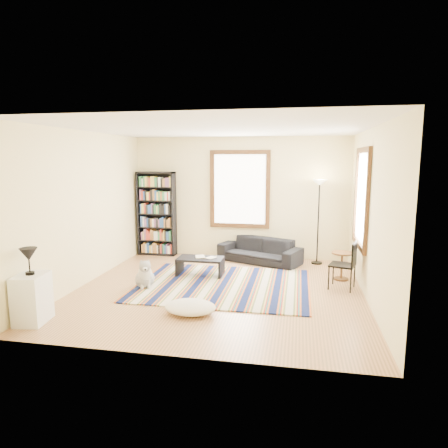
% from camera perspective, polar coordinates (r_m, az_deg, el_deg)
% --- Properties ---
extents(floor, '(5.00, 5.00, 0.10)m').
position_cam_1_polar(floor, '(7.22, -0.75, -9.68)').
color(floor, tan).
rests_on(floor, ground).
extents(ceiling, '(5.00, 5.00, 0.10)m').
position_cam_1_polar(ceiling, '(6.85, -0.80, 13.92)').
color(ceiling, white).
rests_on(ceiling, floor).
extents(wall_back, '(5.00, 0.10, 2.80)m').
position_cam_1_polar(wall_back, '(9.38, 2.33, 3.78)').
color(wall_back, beige).
rests_on(wall_back, floor).
extents(wall_front, '(5.00, 0.10, 2.80)m').
position_cam_1_polar(wall_front, '(4.45, -7.32, -2.38)').
color(wall_front, beige).
rests_on(wall_front, floor).
extents(wall_left, '(0.10, 5.00, 2.80)m').
position_cam_1_polar(wall_left, '(7.80, -19.47, 2.15)').
color(wall_left, beige).
rests_on(wall_left, floor).
extents(wall_right, '(0.10, 5.00, 2.80)m').
position_cam_1_polar(wall_right, '(6.86, 20.61, 1.18)').
color(wall_right, beige).
rests_on(wall_right, floor).
extents(window_back, '(1.20, 0.06, 1.60)m').
position_cam_1_polar(window_back, '(9.29, 2.27, 4.97)').
color(window_back, white).
rests_on(window_back, wall_back).
extents(window_right, '(0.06, 1.20, 1.60)m').
position_cam_1_polar(window_right, '(7.61, 19.09, 3.52)').
color(window_right, white).
rests_on(window_right, wall_right).
extents(rug, '(3.11, 2.49, 0.02)m').
position_cam_1_polar(rug, '(7.41, -0.08, -8.68)').
color(rug, '#0C153E').
rests_on(rug, floor).
extents(sofa, '(1.98, 1.37, 0.54)m').
position_cam_1_polar(sofa, '(9.01, 5.10, -3.76)').
color(sofa, black).
rests_on(sofa, floor).
extents(bookshelf, '(0.90, 0.30, 2.00)m').
position_cam_1_polar(bookshelf, '(9.70, -9.58, 1.46)').
color(bookshelf, black).
rests_on(bookshelf, floor).
extents(coffee_table, '(0.98, 0.66, 0.36)m').
position_cam_1_polar(coffee_table, '(7.99, -3.39, -6.09)').
color(coffee_table, black).
rests_on(coffee_table, floor).
extents(book_a, '(0.29, 0.25, 0.02)m').
position_cam_1_polar(book_a, '(7.97, -4.10, -4.72)').
color(book_a, beige).
rests_on(book_a, coffee_table).
extents(book_b, '(0.22, 0.25, 0.02)m').
position_cam_1_polar(book_b, '(7.96, -2.26, -4.75)').
color(book_b, beige).
rests_on(book_b, coffee_table).
extents(floor_cushion, '(0.80, 0.61, 0.20)m').
position_cam_1_polar(floor_cushion, '(6.13, -4.84, -11.74)').
color(floor_cushion, white).
rests_on(floor_cushion, floor).
extents(floor_lamp, '(0.33, 0.33, 1.86)m').
position_cam_1_polar(floor_lamp, '(8.96, 13.31, 0.25)').
color(floor_lamp, black).
rests_on(floor_lamp, floor).
extents(side_table, '(0.43, 0.43, 0.54)m').
position_cam_1_polar(side_table, '(8.00, 16.46, -5.77)').
color(side_table, '#492B12').
rests_on(side_table, floor).
extents(folding_chair, '(0.52, 0.50, 0.86)m').
position_cam_1_polar(folding_chair, '(7.43, 16.54, -5.65)').
color(folding_chair, black).
rests_on(folding_chair, floor).
extents(white_cabinet, '(0.45, 0.55, 0.70)m').
position_cam_1_polar(white_cabinet, '(6.32, -25.73, -9.57)').
color(white_cabinet, white).
rests_on(white_cabinet, floor).
extents(table_lamp, '(0.27, 0.27, 0.38)m').
position_cam_1_polar(table_lamp, '(6.18, -26.08, -4.82)').
color(table_lamp, black).
rests_on(table_lamp, white_cabinet).
extents(dog, '(0.57, 0.64, 0.53)m').
position_cam_1_polar(dog, '(7.37, -11.26, -6.89)').
color(dog, silver).
rests_on(dog, floor).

